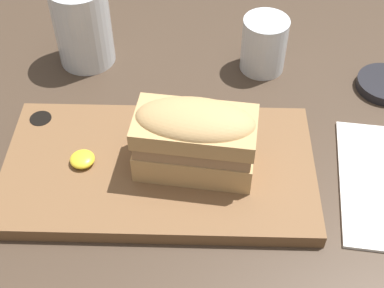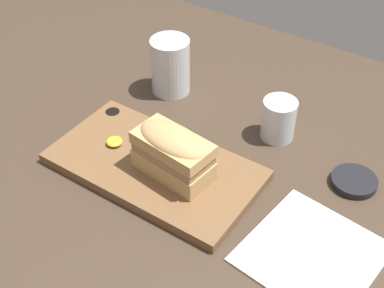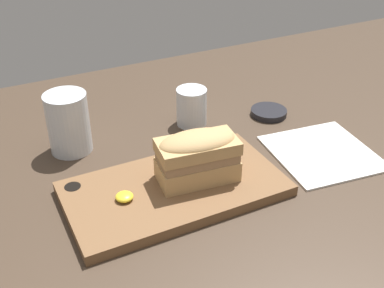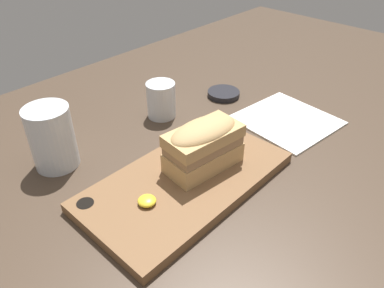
{
  "view_description": "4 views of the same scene",
  "coord_description": "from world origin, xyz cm",
  "views": [
    {
      "loc": [
        -0.05,
        -35.84,
        50.88
      ],
      "look_at": [
        -1.08,
        2.88,
        8.75
      ],
      "focal_mm": 50.0,
      "sensor_mm": 36.0,
      "label": 1
    },
    {
      "loc": [
        37.98,
        -47.94,
        66.24
      ],
      "look_at": [
        1.83,
        5.77,
        10.21
      ],
      "focal_mm": 50.0,
      "sensor_mm": 36.0,
      "label": 2
    },
    {
      "loc": [
        -31.17,
        -54.55,
        51.55
      ],
      "look_at": [
        -0.16,
        7.26,
        8.74
      ],
      "focal_mm": 45.0,
      "sensor_mm": 36.0,
      "label": 3
    },
    {
      "loc": [
        -39.83,
        -29.73,
        44.41
      ],
      "look_at": [
        -2.34,
        5.27,
        8.74
      ],
      "focal_mm": 35.0,
      "sensor_mm": 36.0,
      "label": 4
    }
  ],
  "objects": [
    {
      "name": "wine_glass",
      "position": [
        8.34,
        24.41,
        5.45
      ],
      "size": [
        6.28,
        6.28,
        7.85
      ],
      "color": "silver",
      "rests_on": "dining_table"
    },
    {
      "name": "serving_board",
      "position": [
        -5.0,
        4.27,
        2.93
      ],
      "size": [
        36.07,
        19.38,
        1.9
      ],
      "color": "brown",
      "rests_on": "dining_table"
    },
    {
      "name": "dining_table",
      "position": [
        0.0,
        0.0,
        1.0
      ],
      "size": [
        198.61,
        121.01,
        2.0
      ],
      "color": "#423326",
      "rests_on": "ground"
    },
    {
      "name": "sandwich",
      "position": [
        -0.75,
        4.09,
        8.58
      ],
      "size": [
        13.89,
        8.3,
        8.81
      ],
      "rotation": [
        0.0,
        0.0,
        -0.12
      ],
      "color": "tan",
      "rests_on": "serving_board"
    },
    {
      "name": "water_glass",
      "position": [
        -16.74,
        25.57,
        7.04
      ],
      "size": [
        7.9,
        7.9,
        11.64
      ],
      "color": "silver",
      "rests_on": "dining_table"
    },
    {
      "name": "mustard_dollop",
      "position": [
        -13.72,
        4.13,
        4.43
      ],
      "size": [
        2.89,
        2.89,
        1.15
      ],
      "color": "yellow",
      "rests_on": "serving_board"
    },
    {
      "name": "napkin",
      "position": [
        25.23,
        2.79,
        2.2
      ],
      "size": [
        20.28,
        20.67,
        0.4
      ],
      "rotation": [
        0.0,
        0.0,
        -0.12
      ],
      "color": "white",
      "rests_on": "dining_table"
    },
    {
      "name": "condiment_dish",
      "position": [
        24.97,
        20.27,
        2.65
      ],
      "size": [
        7.76,
        7.76,
        1.3
      ],
      "color": "black",
      "rests_on": "dining_table"
    }
  ]
}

